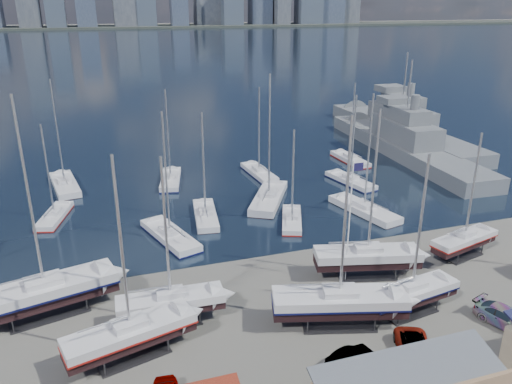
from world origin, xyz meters
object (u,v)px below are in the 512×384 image
object	(u,v)px
flagpole	(351,214)
naval_ship_west	(400,129)
naval_ship_east	(403,145)
sailboat_cradle_0	(45,292)

from	to	relation	value
flagpole	naval_ship_west	bearing A→B (deg)	52.16
naval_ship_east	sailboat_cradle_0	bearing A→B (deg)	122.82
sailboat_cradle_0	naval_ship_west	world-z (taller)	sailboat_cradle_0
naval_ship_west	sailboat_cradle_0	bearing A→B (deg)	125.42
naval_ship_east	naval_ship_west	size ratio (longest dim) A/B	0.96
naval_ship_east	flagpole	bearing A→B (deg)	142.88
naval_ship_west	naval_ship_east	bearing A→B (deg)	150.18
sailboat_cradle_0	naval_ship_east	distance (m)	66.20
naval_ship_west	flagpole	world-z (taller)	naval_ship_west
flagpole	naval_ship_east	bearing A→B (deg)	50.22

